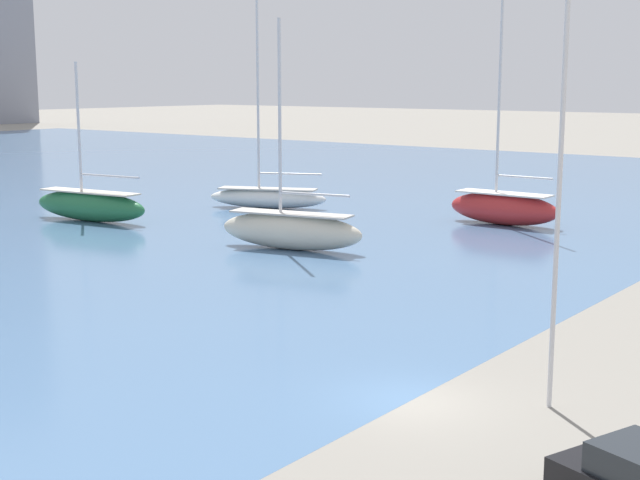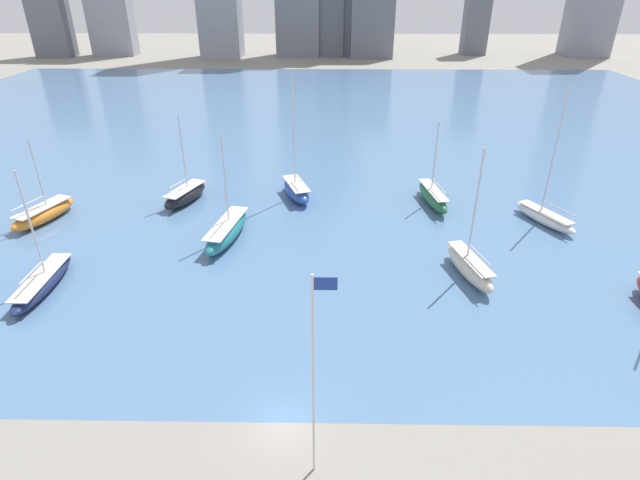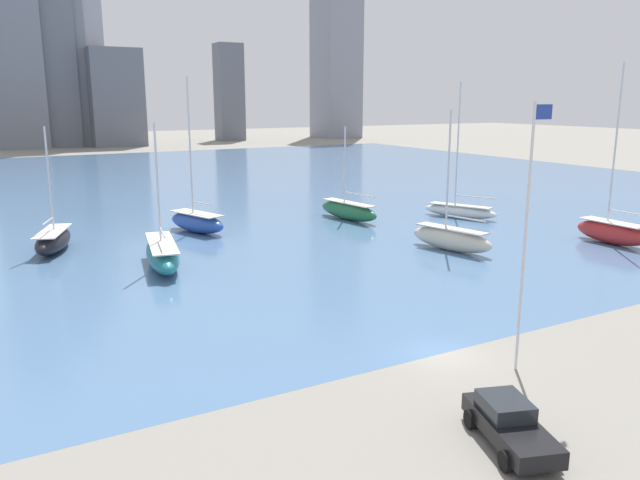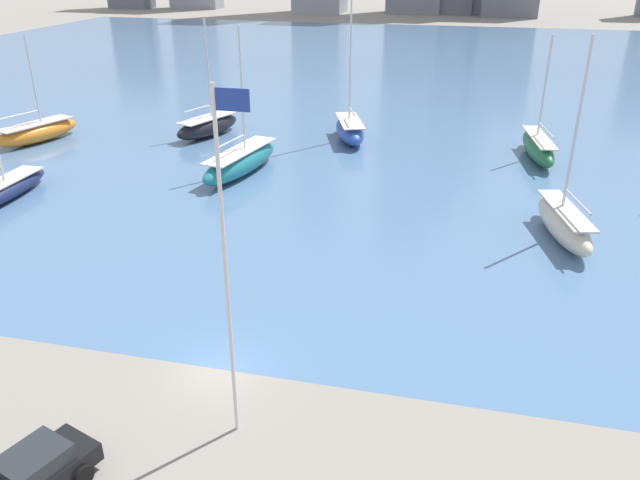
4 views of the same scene
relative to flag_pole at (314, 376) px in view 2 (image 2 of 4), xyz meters
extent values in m
plane|color=gray|center=(-2.12, 3.40, -7.21)|extent=(500.00, 500.00, 0.00)
cube|color=#4C7099|center=(-2.12, 73.40, -7.21)|extent=(180.00, 140.00, 0.00)
cylinder|color=silver|center=(-0.05, 0.00, -0.50)|extent=(0.14, 0.14, 13.42)
cube|color=#1E3899|center=(0.57, 0.00, 5.71)|extent=(1.10, 0.03, 0.70)
cube|color=slate|center=(-97.08, 169.38, 6.98)|extent=(12.28, 7.72, 28.39)
cube|color=slate|center=(15.80, 169.03, 6.66)|extent=(14.72, 9.69, 27.75)
cube|color=gray|center=(17.92, 173.52, 5.39)|extent=(9.85, 12.05, 25.21)
cube|color=slate|center=(18.93, 178.66, 4.66)|extent=(9.86, 12.45, 23.74)
cube|color=slate|center=(54.20, 178.17, 8.43)|extent=(8.35, 7.17, 31.29)
ellipsoid|color=orange|center=(-32.70, 33.10, -6.28)|extent=(5.22, 9.31, 1.85)
cube|color=#BCB7AD|center=(-32.70, 33.10, -5.41)|extent=(4.28, 7.63, 0.10)
cube|color=#2D2D33|center=(-32.70, 33.10, -6.79)|extent=(0.66, 1.58, 0.83)
cylinder|color=silver|center=(-32.49, 33.74, -1.32)|extent=(0.18, 0.18, 8.07)
cylinder|color=silver|center=(-33.21, 31.55, -4.26)|extent=(1.58, 4.42, 0.14)
ellipsoid|color=#19234C|center=(-25.50, 18.69, -6.51)|extent=(2.45, 10.41, 1.40)
cube|color=beige|center=(-25.50, 18.69, -5.86)|extent=(2.01, 8.54, 0.10)
cube|color=#2D2D33|center=(-25.50, 18.69, -6.89)|extent=(0.19, 1.87, 0.63)
cylinder|color=silver|center=(-25.51, 19.47, -0.86)|extent=(0.18, 0.18, 9.89)
cylinder|color=silver|center=(-25.48, 17.51, -4.71)|extent=(0.20, 3.92, 0.14)
ellipsoid|color=#1E757F|center=(-10.29, 28.70, -6.18)|extent=(4.41, 10.94, 2.06)
cube|color=silver|center=(-10.29, 28.70, -5.20)|extent=(3.61, 8.97, 0.10)
cube|color=#2D2D33|center=(-10.29, 28.70, -6.74)|extent=(0.51, 1.92, 0.93)
cylinder|color=silver|center=(-10.14, 29.49, -0.33)|extent=(0.18, 0.18, 9.64)
cylinder|color=silver|center=(-10.52, 27.46, -4.05)|extent=(0.90, 4.09, 0.14)
ellipsoid|color=beige|center=(14.23, 21.46, -6.17)|extent=(3.72, 8.77, 2.07)
cube|color=#BCB7AD|center=(14.23, 21.46, -5.19)|extent=(3.05, 7.19, 0.10)
cube|color=#2D2D33|center=(14.23, 21.46, -6.74)|extent=(0.50, 1.54, 0.93)
cylinder|color=silver|center=(14.09, 22.08, 0.13)|extent=(0.18, 0.18, 10.54)
cylinder|color=silver|center=(14.56, 20.05, -4.04)|extent=(1.07, 4.10, 0.14)
ellipsoid|color=white|center=(25.95, 33.39, -6.47)|extent=(5.41, 8.87, 1.48)
cube|color=#BCB7AD|center=(25.95, 33.39, -5.78)|extent=(4.44, 7.27, 0.10)
cube|color=#2D2D33|center=(25.95, 33.39, -6.87)|extent=(0.81, 1.52, 0.67)
cylinder|color=silver|center=(25.68, 33.99, 1.23)|extent=(0.18, 0.18, 13.92)
cylinder|color=silver|center=(26.67, 31.82, -4.63)|extent=(2.12, 4.41, 0.14)
ellipsoid|color=#236B3D|center=(13.91, 38.66, -6.19)|extent=(3.14, 9.56, 2.03)
cube|color=beige|center=(13.91, 38.66, -5.23)|extent=(2.57, 7.84, 0.10)
cube|color=#2D2D33|center=(13.91, 38.66, -6.75)|extent=(0.40, 1.70, 0.91)
cylinder|color=silver|center=(13.81, 39.36, -0.93)|extent=(0.18, 0.18, 8.49)
cylinder|color=silver|center=(14.17, 36.86, -4.08)|extent=(0.87, 5.03, 0.14)
ellipsoid|color=black|center=(-17.45, 38.87, -6.25)|extent=(5.08, 8.51, 1.91)
cube|color=silver|center=(-17.45, 38.87, -5.35)|extent=(4.16, 6.98, 0.10)
cube|color=#2D2D33|center=(-17.45, 38.87, -6.78)|extent=(0.66, 1.44, 0.86)
cylinder|color=silver|center=(-17.23, 39.45, -0.67)|extent=(0.18, 0.18, 9.25)
cylinder|color=silver|center=(-17.86, 37.75, -4.20)|extent=(1.38, 3.44, 0.14)
ellipsoid|color=#284CA8|center=(-3.39, 40.56, -6.20)|extent=(4.98, 8.37, 2.03)
cube|color=beige|center=(-3.39, 40.56, -5.23)|extent=(4.09, 6.86, 0.10)
cube|color=#2D2D33|center=(-3.39, 40.56, -6.75)|extent=(0.62, 1.41, 0.91)
cylinder|color=silver|center=(-3.59, 41.12, 1.65)|extent=(0.18, 0.18, 13.67)
cylinder|color=silver|center=(-3.08, 39.66, -4.08)|extent=(1.15, 2.97, 0.14)
camera|label=1|loc=(-23.34, -9.72, 1.98)|focal=50.00mm
camera|label=2|loc=(0.60, -19.57, 18.36)|focal=28.00mm
camera|label=3|loc=(-23.33, -20.95, 6.30)|focal=35.00mm
camera|label=4|loc=(7.51, -17.71, 9.88)|focal=35.00mm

